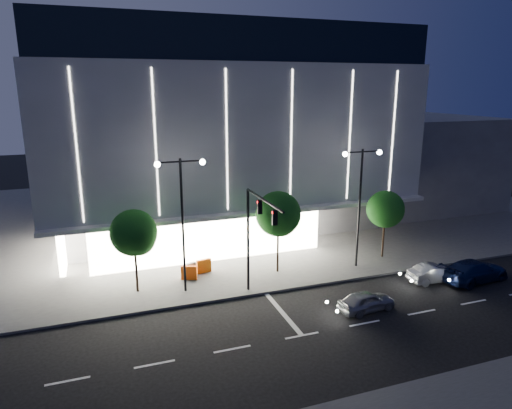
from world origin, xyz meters
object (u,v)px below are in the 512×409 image
object	(u,v)px
barrier_d	(189,270)
barrier_a	(189,273)
tree_left	(134,235)
barrier_c	(204,266)
tree_mid	(278,216)
car_second	(435,273)
car_lead	(367,301)
traffic_mast	(256,226)
street_lamp_east	(360,191)
tree_right	(385,211)
street_lamp_west	(182,206)
car_third	(475,271)

from	to	relation	value
barrier_d	barrier_a	bearing A→B (deg)	-123.42
tree_left	barrier_c	distance (m)	6.10
tree_mid	car_second	world-z (taller)	tree_mid
car_second	barrier_d	bearing A→B (deg)	70.59
car_lead	traffic_mast	bearing A→B (deg)	53.89
traffic_mast	street_lamp_east	world-z (taller)	street_lamp_east
tree_left	tree_mid	xyz separation A→B (m)	(10.00, 0.00, 0.30)
tree_right	barrier_a	bearing A→B (deg)	177.48
street_lamp_west	tree_mid	size ratio (longest dim) A/B	1.46
barrier_c	traffic_mast	bearing A→B (deg)	-78.82
traffic_mast	barrier_d	world-z (taller)	traffic_mast
tree_right	barrier_a	distance (m)	15.79
tree_left	barrier_a	bearing A→B (deg)	10.80
barrier_c	barrier_d	xyz separation A→B (m)	(-1.18, -0.39, 0.00)
car_third	barrier_d	world-z (taller)	car_third
traffic_mast	street_lamp_west	size ratio (longest dim) A/B	0.79
street_lamp_west	tree_mid	xyz separation A→B (m)	(7.03, 1.02, -1.62)
tree_left	car_second	world-z (taller)	tree_left
car_lead	barrier_d	distance (m)	12.47
tree_mid	car_lead	size ratio (longest dim) A/B	1.68
barrier_c	car_second	bearing A→B (deg)	-35.04
barrier_c	tree_mid	bearing A→B (deg)	-27.85
car_lead	barrier_c	bearing A→B (deg)	37.17
street_lamp_east	car_second	bearing A→B (deg)	-46.84
car_third	barrier_d	distance (m)	20.13
car_third	tree_left	bearing A→B (deg)	68.63
barrier_a	barrier_d	size ratio (longest dim) A/B	1.00
car_second	barrier_a	xyz separation A→B (m)	(-16.22, 5.76, 0.02)
street_lamp_west	street_lamp_east	xyz separation A→B (m)	(13.00, 0.00, 0.00)
car_second	barrier_d	xyz separation A→B (m)	(-16.13, 6.24, 0.02)
tree_mid	traffic_mast	bearing A→B (deg)	-129.42
tree_left	car_lead	size ratio (longest dim) A/B	1.57
traffic_mast	tree_mid	bearing A→B (deg)	50.58
street_lamp_east	tree_right	size ratio (longest dim) A/B	1.63
street_lamp_west	barrier_c	world-z (taller)	street_lamp_west
street_lamp_east	traffic_mast	bearing A→B (deg)	-163.52
street_lamp_west	barrier_c	bearing A→B (deg)	54.30
car_second	tree_left	bearing A→B (deg)	77.34
car_third	barrier_a	bearing A→B (deg)	64.15
barrier_c	car_lead	bearing A→B (deg)	-58.30
barrier_d	traffic_mast	bearing A→B (deg)	-78.97
car_second	tree_mid	bearing A→B (deg)	64.30
barrier_a	traffic_mast	bearing A→B (deg)	-30.64
tree_mid	tree_right	size ratio (longest dim) A/B	1.12
tree_left	car_lead	distance (m)	15.17
tree_left	street_lamp_west	bearing A→B (deg)	-18.94
street_lamp_east	car_lead	bearing A→B (deg)	-116.39
car_third	street_lamp_west	bearing A→B (deg)	69.28
car_second	car_third	size ratio (longest dim) A/B	0.73
car_second	barrier_a	distance (m)	17.21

